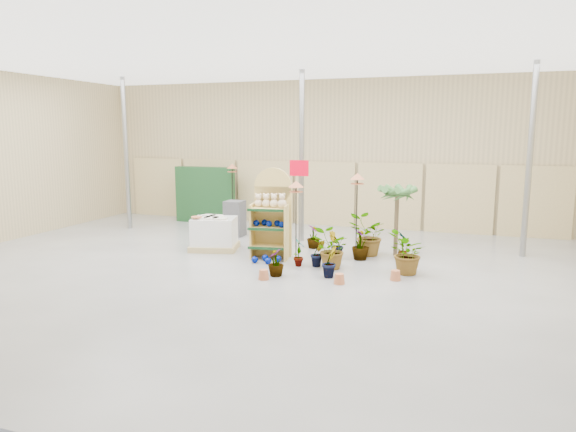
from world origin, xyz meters
name	(u,v)px	position (x,y,z in m)	size (l,w,h in m)	color
room	(266,164)	(0.00, 0.91, 2.21)	(15.20, 12.10, 4.70)	slate
display_shelf	(272,217)	(-0.10, 1.50, 0.96)	(0.96, 0.69, 2.10)	tan
teddy_bears	(271,202)	(-0.07, 1.40, 1.33)	(0.78, 0.21, 0.33)	beige
gazing_balls_shelf	(270,223)	(-0.10, 1.37, 0.83)	(0.77, 0.26, 0.15)	#001176
gazing_balls_floor	(267,259)	(-0.03, 0.96, 0.07)	(0.63, 0.39, 0.15)	#001176
pallet_stack	(214,234)	(-1.74, 1.76, 0.41)	(1.33, 1.19, 0.84)	tan
charcoal_planters	(235,218)	(-1.96, 3.47, 0.50)	(0.50, 0.50, 1.00)	#37383B
trellis_stock	(205,195)	(-3.80, 5.20, 0.90)	(2.00, 0.30, 1.80)	#163E1C
offer_sign	(299,185)	(0.10, 2.98, 1.57)	(0.50, 0.08, 2.20)	gray
bird_table_front	(296,187)	(0.63, 1.09, 1.72)	(0.34, 0.34, 1.86)	black
bird_table_right	(357,179)	(1.83, 1.85, 1.86)	(0.34, 0.34, 2.00)	black
bird_table_back	(232,168)	(-2.61, 4.75, 1.81)	(0.34, 0.34, 1.95)	black
palm	(397,192)	(2.63, 2.59, 1.52)	(0.70, 0.70, 1.78)	brown
potted_plant_0	(299,251)	(0.75, 0.89, 0.34)	(0.36, 0.24, 0.68)	#36682E
potted_plant_1	(318,253)	(1.16, 1.02, 0.30)	(0.33, 0.27, 0.60)	#36682E
potted_plant_2	(330,249)	(1.45, 0.92, 0.43)	(0.77, 0.67, 0.86)	#36682E
potted_plant_3	(361,244)	(1.92, 1.92, 0.36)	(0.40, 0.40, 0.72)	#36682E
potted_plant_4	(403,245)	(2.84, 2.27, 0.33)	(0.35, 0.24, 0.66)	#36682E
potted_plant_5	(336,245)	(1.36, 1.83, 0.33)	(0.36, 0.29, 0.65)	#36682E
potted_plant_6	(368,235)	(2.00, 2.36, 0.49)	(0.88, 0.77, 0.98)	#36682E
potted_plant_7	(276,262)	(0.55, 0.01, 0.29)	(0.33, 0.33, 0.59)	#36682E
potted_plant_9	(330,262)	(1.60, 0.29, 0.32)	(0.35, 0.28, 0.64)	#36682E
potted_plant_10	(407,253)	(3.07, 0.98, 0.46)	(0.82, 0.71, 0.91)	#36682E
potted_plant_11	(313,237)	(0.56, 2.71, 0.29)	(0.33, 0.33, 0.59)	#36682E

